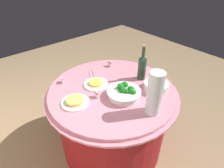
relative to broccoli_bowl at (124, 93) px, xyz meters
name	(u,v)px	position (x,y,z in m)	size (l,w,h in m)	color
ground_plane	(112,143)	(0.15, 0.00, -0.78)	(6.00, 6.00, 0.00)	#9E7F5B
buffet_table	(112,119)	(0.15, 0.00, -0.41)	(1.16, 1.16, 0.74)	maroon
broccoli_bowl	(124,93)	(0.00, 0.00, 0.00)	(0.28, 0.28, 0.11)	white
plate_stack	(156,86)	(-0.11, -0.28, -0.01)	(0.21, 0.21, 0.07)	white
wine_bottle	(142,66)	(0.09, -0.31, 0.09)	(0.07, 0.07, 0.34)	#233927
decorative_fruit_vase	(154,96)	(-0.27, -0.03, 0.11)	(0.11, 0.11, 0.34)	silver
serving_tongs	(92,74)	(0.46, -0.01, -0.04)	(0.16, 0.11, 0.01)	silver
food_plate_fried_egg	(96,84)	(0.29, 0.07, -0.03)	(0.22, 0.22, 0.03)	white
food_plate_noodles	(75,101)	(0.19, 0.35, -0.03)	(0.22, 0.22, 0.04)	white
label_placard_front	(110,64)	(0.47, -0.24, -0.01)	(0.05, 0.01, 0.05)	white
label_placard_mid	(62,80)	(0.52, 0.28, -0.01)	(0.05, 0.03, 0.05)	white
label_placard_rear	(96,94)	(0.14, 0.18, -0.01)	(0.05, 0.02, 0.05)	white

